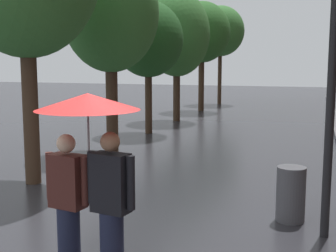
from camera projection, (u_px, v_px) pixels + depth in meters
name	position (u px, v px, depth m)	size (l,w,h in m)	color
street_tree_1	(110.00, 13.00, 12.06)	(2.55, 2.55, 5.29)	#473323
street_tree_2	(148.00, 40.00, 15.28)	(2.33, 2.33, 4.40)	#473323
street_tree_3	(177.00, 34.00, 18.44)	(2.65, 2.65, 5.20)	#473323
street_tree_4	(202.00, 33.00, 22.13)	(2.73, 2.73, 5.25)	#473323
street_tree_5	(220.00, 31.00, 25.65)	(2.66, 2.66, 5.45)	#473323
couple_under_umbrella	(89.00, 158.00, 5.01)	(1.17, 1.13, 2.11)	#1E233D
street_lamp_post	(332.00, 72.00, 6.18)	(0.24, 0.24, 3.90)	black
litter_bin	(291.00, 194.00, 7.08)	(0.44, 0.44, 0.85)	#4C4C51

